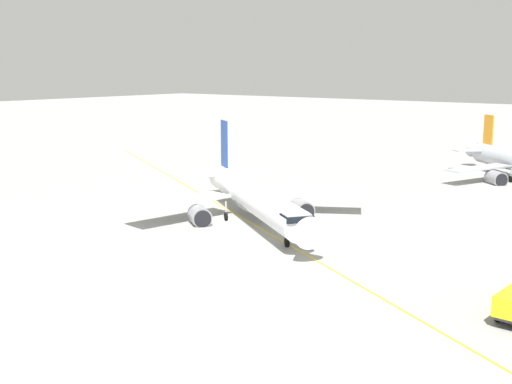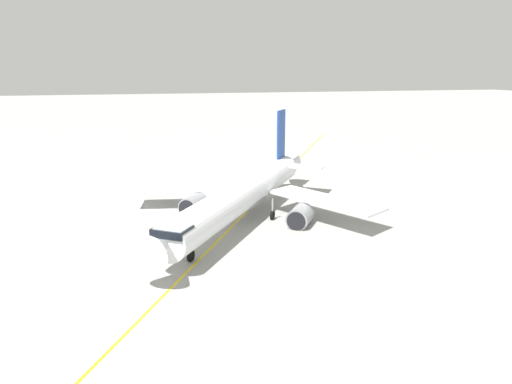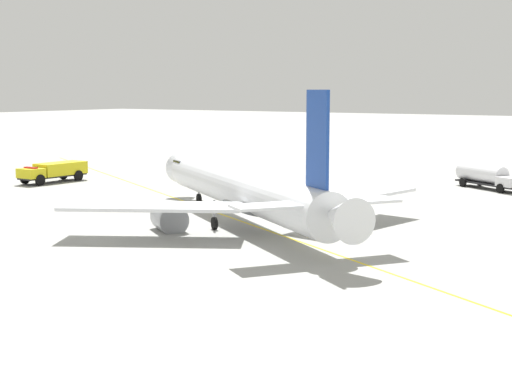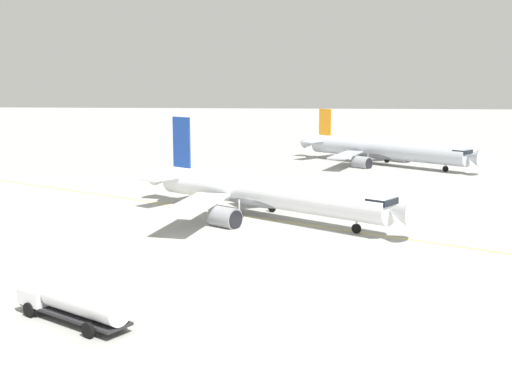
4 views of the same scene
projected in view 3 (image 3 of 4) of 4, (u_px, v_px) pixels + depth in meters
The scene contains 5 objects.
ground_plane at pixel (279, 225), 68.45m from camera, with size 600.00×600.00×0.00m, color #9E9E99.
airliner_main at pixel (245, 192), 67.81m from camera, with size 27.96×34.81×12.15m.
fire_tender_truck at pixel (54, 170), 99.62m from camera, with size 9.42×3.58×2.50m.
fuel_tanker_truck at pixel (487, 176), 93.01m from camera, with size 7.25×9.61×2.87m.
taxiway_centreline at pixel (261, 228), 66.70m from camera, with size 77.87×135.09×0.01m.
Camera 3 is at (57.55, 35.26, 11.95)m, focal length 53.95 mm.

